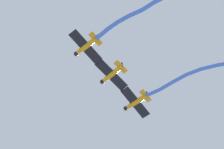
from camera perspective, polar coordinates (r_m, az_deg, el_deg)
airplane_lead at (r=93.03m, az=2.83°, el=-3.31°), size 6.97×6.22×1.91m
smoke_trail_lead at (r=90.38m, az=11.72°, el=0.49°), size 11.31×24.27×2.14m
airplane_left_wing at (r=90.35m, az=-0.06°, el=0.01°), size 6.59×6.60×1.91m
airplane_right_wing at (r=87.67m, az=-3.14°, el=3.37°), size 6.78×6.39×1.91m
smoke_trail_right_wing at (r=85.54m, az=3.64°, el=7.72°), size 11.59×16.67×2.43m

